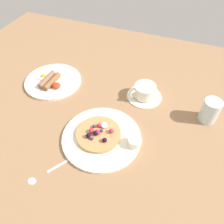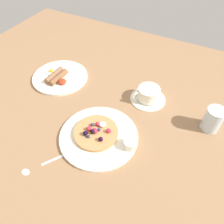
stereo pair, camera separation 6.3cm
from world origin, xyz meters
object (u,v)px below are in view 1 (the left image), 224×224
at_px(syrup_ramekin, 135,142).
at_px(teaspoon, 44,174).
at_px(breakfast_plate, 53,81).
at_px(water_glass, 210,111).
at_px(coffee_cup, 145,91).
at_px(pancake_plate, 102,137).
at_px(coffee_saucer, 144,96).

distance_m(syrup_ramekin, teaspoon, 0.31).
distance_m(syrup_ramekin, breakfast_plate, 0.49).
xyz_separation_m(syrup_ramekin, teaspoon, (-0.23, -0.20, -0.02)).
bearing_deg(water_glass, coffee_cup, 172.33).
bearing_deg(teaspoon, coffee_cup, 66.47).
bearing_deg(pancake_plate, water_glass, 33.81).
height_order(coffee_cup, teaspoon, coffee_cup).
xyz_separation_m(pancake_plate, syrup_ramekin, (0.12, 0.01, 0.02)).
bearing_deg(teaspoon, coffee_saucer, 66.42).
xyz_separation_m(coffee_cup, water_glass, (0.26, -0.03, 0.01)).
bearing_deg(water_glass, teaspoon, -137.27).
relative_size(coffee_saucer, water_glass, 1.56).
xyz_separation_m(coffee_saucer, teaspoon, (-0.20, -0.45, -0.00)).
bearing_deg(water_glass, coffee_saucer, 172.09).
height_order(breakfast_plate, teaspoon, breakfast_plate).
distance_m(pancake_plate, syrup_ramekin, 0.12).
distance_m(pancake_plate, teaspoon, 0.22).
xyz_separation_m(breakfast_plate, teaspoon, (0.21, -0.40, -0.00)).
height_order(coffee_saucer, water_glass, water_glass).
height_order(pancake_plate, syrup_ramekin, syrup_ramekin).
relative_size(coffee_cup, teaspoon, 0.71).
bearing_deg(syrup_ramekin, pancake_plate, -176.09).
xyz_separation_m(syrup_ramekin, coffee_saucer, (-0.04, 0.25, -0.02)).
xyz_separation_m(pancake_plate, coffee_saucer, (0.08, 0.26, -0.00)).
height_order(breakfast_plate, water_glass, water_glass).
bearing_deg(syrup_ramekin, coffee_cup, 98.07).
relative_size(breakfast_plate, coffee_cup, 2.50).
height_order(coffee_saucer, teaspoon, coffee_saucer).
distance_m(pancake_plate, breakfast_plate, 0.39).
bearing_deg(coffee_cup, breakfast_plate, -172.47).
relative_size(syrup_ramekin, coffee_cup, 0.46).
xyz_separation_m(syrup_ramekin, water_glass, (0.22, 0.22, 0.02)).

